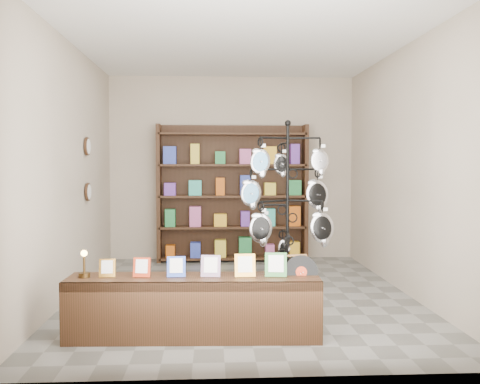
{
  "coord_description": "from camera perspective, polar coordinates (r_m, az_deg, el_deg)",
  "views": [
    {
      "loc": [
        -0.36,
        -6.33,
        1.57
      ],
      "look_at": [
        -0.06,
        -1.0,
        1.29
      ],
      "focal_mm": 40.0,
      "sensor_mm": 36.0,
      "label": 1
    }
  ],
  "objects": [
    {
      "name": "ground",
      "position": [
        6.53,
        0.05,
        -10.89
      ],
      "size": [
        5.0,
        5.0,
        0.0
      ],
      "primitive_type": "plane",
      "color": "slate",
      "rests_on": "ground"
    },
    {
      "name": "room_envelope",
      "position": [
        6.35,
        0.05,
        5.55
      ],
      "size": [
        5.0,
        5.0,
        5.0
      ],
      "color": "#B8A794",
      "rests_on": "ground"
    },
    {
      "name": "display_tree",
      "position": [
        5.73,
        5.09,
        -0.93
      ],
      "size": [
        1.04,
        0.93,
        2.04
      ],
      "rotation": [
        0.0,
        0.0,
        0.1
      ],
      "color": "black",
      "rests_on": "ground"
    },
    {
      "name": "front_shelf",
      "position": [
        4.94,
        -4.96,
        -12.12
      ],
      "size": [
        2.28,
        0.55,
        0.8
      ],
      "rotation": [
        0.0,
        0.0,
        -0.04
      ],
      "color": "black",
      "rests_on": "ground"
    },
    {
      "name": "back_shelving",
      "position": [
        8.65,
        -0.81,
        -0.57
      ],
      "size": [
        2.42,
        0.36,
        2.2
      ],
      "color": "black",
      "rests_on": "ground"
    },
    {
      "name": "wall_clocks",
      "position": [
        7.31,
        -15.94,
        2.35
      ],
      "size": [
        0.03,
        0.24,
        0.84
      ],
      "color": "black",
      "rests_on": "ground"
    }
  ]
}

